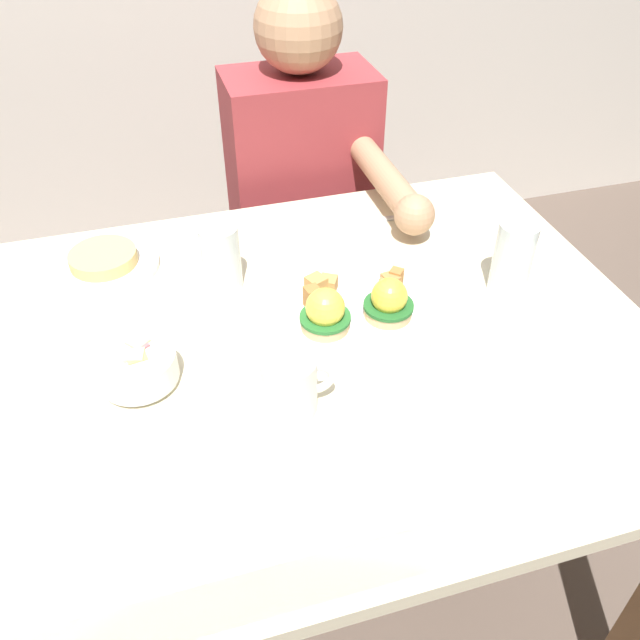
% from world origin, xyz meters
% --- Properties ---
extents(ground_plane, '(6.00, 6.00, 0.00)m').
position_xyz_m(ground_plane, '(0.00, 0.00, 0.00)').
color(ground_plane, brown).
extents(dining_table, '(1.20, 0.90, 0.74)m').
position_xyz_m(dining_table, '(0.00, 0.00, 0.63)').
color(dining_table, beige).
rests_on(dining_table, ground_plane).
extents(eggs_benedict_plate, '(0.27, 0.27, 0.09)m').
position_xyz_m(eggs_benedict_plate, '(0.11, 0.02, 0.76)').
color(eggs_benedict_plate, white).
rests_on(eggs_benedict_plate, dining_table).
extents(fruit_bowl, '(0.12, 0.12, 0.06)m').
position_xyz_m(fruit_bowl, '(-0.25, -0.02, 0.77)').
color(fruit_bowl, white).
rests_on(fruit_bowl, dining_table).
extents(coffee_mug, '(0.11, 0.08, 0.09)m').
position_xyz_m(coffee_mug, '(-0.04, -0.13, 0.79)').
color(coffee_mug, white).
rests_on(coffee_mug, dining_table).
extents(fork, '(0.16, 0.03, 0.00)m').
position_xyz_m(fork, '(0.28, 0.32, 0.74)').
color(fork, silver).
rests_on(fork, dining_table).
extents(water_glass_near, '(0.07, 0.07, 0.12)m').
position_xyz_m(water_glass_near, '(-0.08, 0.19, 0.79)').
color(water_glass_near, silver).
rests_on(water_glass_near, dining_table).
extents(water_glass_far, '(0.07, 0.07, 0.14)m').
position_xyz_m(water_glass_far, '(0.40, 0.04, 0.80)').
color(water_glass_far, silver).
rests_on(water_glass_far, dining_table).
extents(side_plate, '(0.20, 0.20, 0.04)m').
position_xyz_m(side_plate, '(-0.29, 0.30, 0.75)').
color(side_plate, white).
rests_on(side_plate, dining_table).
extents(diner_person, '(0.34, 0.54, 1.14)m').
position_xyz_m(diner_person, '(0.19, 0.60, 0.65)').
color(diner_person, '#33333D').
rests_on(diner_person, ground_plane).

